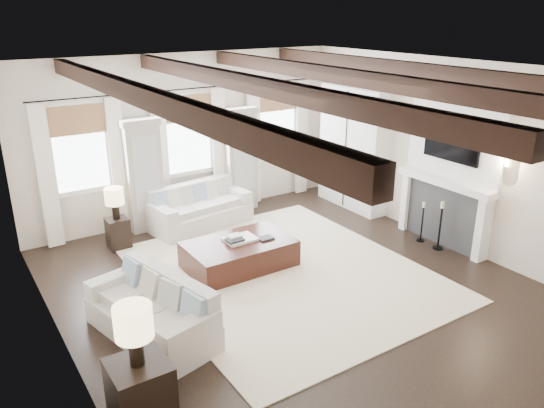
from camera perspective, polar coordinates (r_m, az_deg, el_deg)
ground at (r=8.03m, az=2.94°, el=-9.26°), size 7.50×7.50×0.00m
room_shell at (r=8.41m, az=3.71°, el=6.02°), size 6.54×7.54×3.22m
area_rug at (r=8.49m, az=1.37°, el=-7.42°), size 4.00×4.74×0.02m
sofa_back at (r=10.27m, az=-7.86°, el=-0.56°), size 1.99×1.09×0.81m
sofa_left at (r=7.05m, az=-12.52°, el=-11.32°), size 1.24×2.01×0.80m
ottoman at (r=8.62m, az=-3.55°, el=-5.42°), size 1.69×1.05×0.44m
tray at (r=8.57m, az=-3.44°, el=-3.78°), size 0.50×0.38×0.04m
book_lower at (r=8.46m, az=-4.03°, el=-3.86°), size 0.26×0.20×0.04m
book_upper at (r=8.51m, az=-4.08°, el=-3.44°), size 0.22×0.17×0.03m
book_loose at (r=8.60m, az=-0.69°, el=-3.70°), size 0.24×0.18×0.03m
side_table_front at (r=5.92m, az=-13.99°, el=-18.63°), size 0.59×0.59×0.59m
lamp_front at (r=5.49m, az=-14.66°, el=-12.52°), size 0.39×0.39×0.67m
side_table_back at (r=9.65m, az=-16.21°, el=-3.01°), size 0.36×0.36×0.54m
lamp_back at (r=9.42m, az=-16.59°, el=0.62°), size 0.32×0.32×0.56m
candlestick_near at (r=9.63m, az=17.59°, el=-2.63°), size 0.18×0.18×0.87m
candlestick_far at (r=9.88m, az=15.82°, el=-2.19°), size 0.15×0.15×0.74m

